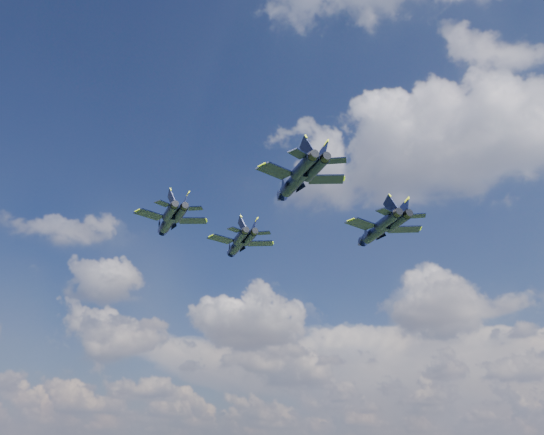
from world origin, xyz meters
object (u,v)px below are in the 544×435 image
at_px(jet_lead, 237,245).
at_px(jet_slot, 294,182).
at_px(jet_left, 168,222).
at_px(jet_right, 375,232).

relative_size(jet_lead, jet_slot, 1.00).
height_order(jet_left, jet_right, jet_right).
bearing_deg(jet_right, jet_lead, 133.79).
distance_m(jet_left, jet_right, 32.67).
xyz_separation_m(jet_lead, jet_slot, (23.05, -23.84, -2.78)).
distance_m(jet_lead, jet_right, 25.83).
distance_m(jet_lead, jet_left, 21.64).
bearing_deg(jet_lead, jet_slot, -92.50).
distance_m(jet_lead, jet_slot, 33.28).
relative_size(jet_lead, jet_left, 1.08).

